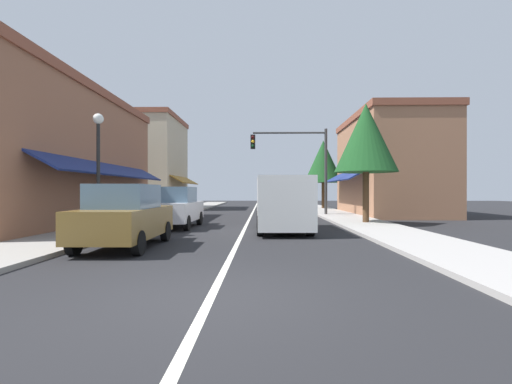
{
  "coord_description": "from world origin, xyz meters",
  "views": [
    {
      "loc": [
        0.78,
        -5.51,
        1.58
      ],
      "look_at": [
        0.43,
        12.89,
        1.54
      ],
      "focal_mm": 26.36,
      "sensor_mm": 36.0,
      "label": 1
    }
  ],
  "objects_px": {
    "parked_car_second_left": "(176,207)",
    "street_lamp_left_near": "(98,153)",
    "van_in_lane": "(282,202)",
    "tree_right_far": "(323,162)",
    "parked_car_nearest_left": "(125,216)",
    "traffic_signal_mast_arm": "(299,156)",
    "tree_right_near": "(366,138)"
  },
  "relations": [
    {
      "from": "traffic_signal_mast_arm",
      "to": "tree_right_near",
      "type": "height_order",
      "value": "tree_right_near"
    },
    {
      "from": "tree_right_far",
      "to": "parked_car_second_left",
      "type": "bearing_deg",
      "value": -118.76
    },
    {
      "from": "tree_right_far",
      "to": "traffic_signal_mast_arm",
      "type": "bearing_deg",
      "value": -108.49
    },
    {
      "from": "parked_car_second_left",
      "to": "street_lamp_left_near",
      "type": "relative_size",
      "value": 0.97
    },
    {
      "from": "parked_car_second_left",
      "to": "street_lamp_left_near",
      "type": "xyz_separation_m",
      "value": [
        -1.84,
        -3.5,
        2.03
      ]
    },
    {
      "from": "street_lamp_left_near",
      "to": "tree_right_near",
      "type": "height_order",
      "value": "tree_right_near"
    },
    {
      "from": "parked_car_second_left",
      "to": "tree_right_far",
      "type": "relative_size",
      "value": 0.69
    },
    {
      "from": "van_in_lane",
      "to": "traffic_signal_mast_arm",
      "type": "distance_m",
      "value": 9.73
    },
    {
      "from": "traffic_signal_mast_arm",
      "to": "street_lamp_left_near",
      "type": "xyz_separation_m",
      "value": [
        -7.98,
        -11.27,
        -0.9
      ]
    },
    {
      "from": "traffic_signal_mast_arm",
      "to": "tree_right_near",
      "type": "bearing_deg",
      "value": -67.64
    },
    {
      "from": "street_lamp_left_near",
      "to": "tree_right_near",
      "type": "bearing_deg",
      "value": 25.82
    },
    {
      "from": "parked_car_nearest_left",
      "to": "street_lamp_left_near",
      "type": "distance_m",
      "value": 3.57
    },
    {
      "from": "parked_car_nearest_left",
      "to": "parked_car_second_left",
      "type": "distance_m",
      "value": 5.83
    },
    {
      "from": "parked_car_second_left",
      "to": "tree_right_far",
      "type": "xyz_separation_m",
      "value": [
        9.06,
        16.52,
        3.29
      ]
    },
    {
      "from": "tree_right_near",
      "to": "tree_right_far",
      "type": "distance_m",
      "value": 14.93
    },
    {
      "from": "parked_car_second_left",
      "to": "van_in_lane",
      "type": "xyz_separation_m",
      "value": [
        4.57,
        -1.46,
        0.27
      ]
    },
    {
      "from": "van_in_lane",
      "to": "traffic_signal_mast_arm",
      "type": "height_order",
      "value": "traffic_signal_mast_arm"
    },
    {
      "from": "parked_car_nearest_left",
      "to": "tree_right_far",
      "type": "relative_size",
      "value": 0.69
    },
    {
      "from": "van_in_lane",
      "to": "tree_right_far",
      "type": "distance_m",
      "value": 18.77
    },
    {
      "from": "parked_car_second_left",
      "to": "van_in_lane",
      "type": "bearing_deg",
      "value": -16.73
    },
    {
      "from": "street_lamp_left_near",
      "to": "tree_right_far",
      "type": "relative_size",
      "value": 0.71
    },
    {
      "from": "parked_car_nearest_left",
      "to": "tree_right_far",
      "type": "bearing_deg",
      "value": 67.05
    },
    {
      "from": "parked_car_nearest_left",
      "to": "tree_right_far",
      "type": "xyz_separation_m",
      "value": [
        9.11,
        22.35,
        3.29
      ]
    },
    {
      "from": "parked_car_second_left",
      "to": "traffic_signal_mast_arm",
      "type": "height_order",
      "value": "traffic_signal_mast_arm"
    },
    {
      "from": "parked_car_nearest_left",
      "to": "van_in_lane",
      "type": "relative_size",
      "value": 0.79
    },
    {
      "from": "parked_car_nearest_left",
      "to": "tree_right_far",
      "type": "distance_m",
      "value": 24.36
    },
    {
      "from": "parked_car_nearest_left",
      "to": "parked_car_second_left",
      "type": "relative_size",
      "value": 1.0
    },
    {
      "from": "street_lamp_left_near",
      "to": "tree_right_near",
      "type": "xyz_separation_m",
      "value": [
        10.52,
        5.09,
        1.18
      ]
    },
    {
      "from": "parked_car_nearest_left",
      "to": "traffic_signal_mast_arm",
      "type": "relative_size",
      "value": 0.74
    },
    {
      "from": "parked_car_nearest_left",
      "to": "traffic_signal_mast_arm",
      "type": "bearing_deg",
      "value": 64.78
    },
    {
      "from": "tree_right_far",
      "to": "parked_car_nearest_left",
      "type": "bearing_deg",
      "value": -112.18
    },
    {
      "from": "parked_car_second_left",
      "to": "traffic_signal_mast_arm",
      "type": "relative_size",
      "value": 0.74
    }
  ]
}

